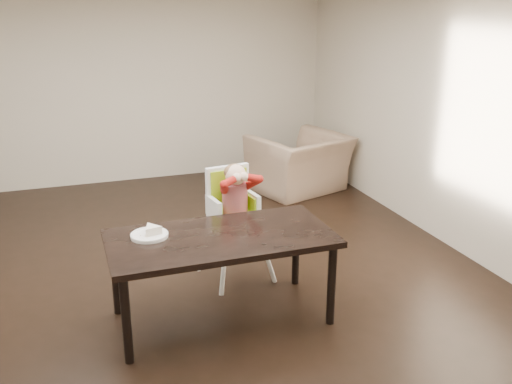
# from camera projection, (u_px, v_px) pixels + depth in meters

# --- Properties ---
(ground) EXTENTS (7.00, 7.00, 0.00)m
(ground) POSITION_uv_depth(u_px,v_px,m) (176.00, 286.00, 5.33)
(ground) COLOR black
(ground) RESTS_ON ground
(room_walls) EXTENTS (6.02, 7.02, 2.71)m
(room_walls) POSITION_uv_depth(u_px,v_px,m) (166.00, 87.00, 4.74)
(room_walls) COLOR beige
(room_walls) RESTS_ON ground
(dining_table) EXTENTS (1.80, 0.90, 0.75)m
(dining_table) POSITION_uv_depth(u_px,v_px,m) (221.00, 245.00, 4.59)
(dining_table) COLOR black
(dining_table) RESTS_ON ground
(high_chair) EXTENTS (0.53, 0.53, 1.13)m
(high_chair) POSITION_uv_depth(u_px,v_px,m) (234.00, 198.00, 5.29)
(high_chair) COLOR white
(high_chair) RESTS_ON ground
(plate) EXTENTS (0.36, 0.36, 0.09)m
(plate) POSITION_uv_depth(u_px,v_px,m) (150.00, 233.00, 4.54)
(plate) COLOR white
(plate) RESTS_ON dining_table
(armchair) EXTENTS (1.38, 1.11, 1.05)m
(armchair) POSITION_uv_depth(u_px,v_px,m) (300.00, 154.00, 7.83)
(armchair) COLOR #A08166
(armchair) RESTS_ON ground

